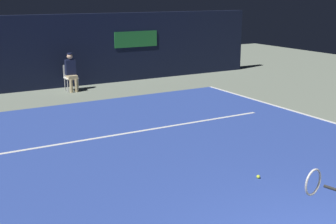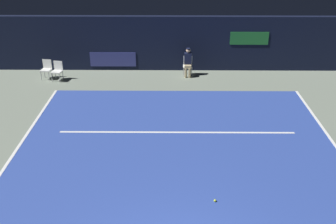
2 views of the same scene
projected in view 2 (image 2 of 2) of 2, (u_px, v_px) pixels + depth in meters
ground_plane at (178, 165)px, 12.12m from camera, size 33.16×33.16×0.00m
court_surface at (178, 164)px, 12.12m from camera, size 10.40×11.39×0.01m
line_sideline_right at (7, 163)px, 12.15m from camera, size 0.10×11.39×0.01m
line_service at (177, 132)px, 13.91m from camera, size 8.11×0.10×0.01m
back_wall at (176, 43)px, 19.16m from camera, size 17.24×0.33×2.60m
line_judge_on_chair at (188, 62)px, 18.62m from camera, size 0.45×0.54×1.32m
courtside_chair_near at (47, 68)px, 18.38m from camera, size 0.49×0.47×0.88m
courtside_chair_far at (57, 70)px, 18.18m from camera, size 0.51×0.49×0.88m
tennis_ball at (215, 201)px, 10.51m from camera, size 0.07×0.07×0.07m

